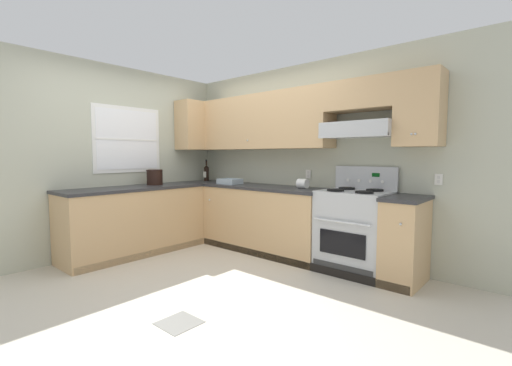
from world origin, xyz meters
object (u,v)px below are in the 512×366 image
at_px(stove, 354,230).
at_px(bucket, 155,177).
at_px(bowl, 230,182).
at_px(wine_bottle, 206,173).
at_px(paper_towel_roll, 303,184).

height_order(stove, bucket, stove).
bearing_deg(stove, bowl, -177.08).
xyz_separation_m(wine_bottle, paper_towel_roll, (1.93, -0.07, -0.08)).
bearing_deg(bowl, wine_bottle, 165.46).
distance_m(bowl, bucket, 1.07).
bearing_deg(wine_bottle, bowl, -14.54).
height_order(stove, bowl, stove).
relative_size(wine_bottle, bucket, 1.51).
distance_m(stove, paper_towel_roll, 0.87).
height_order(wine_bottle, paper_towel_roll, wine_bottle).
height_order(bucket, paper_towel_roll, bucket).
xyz_separation_m(stove, bucket, (-2.61, -0.91, 0.55)).
distance_m(wine_bottle, bucket, 1.00).
bearing_deg(paper_towel_roll, bucket, -153.60).
xyz_separation_m(bucket, paper_towel_roll, (1.89, 0.94, -0.05)).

